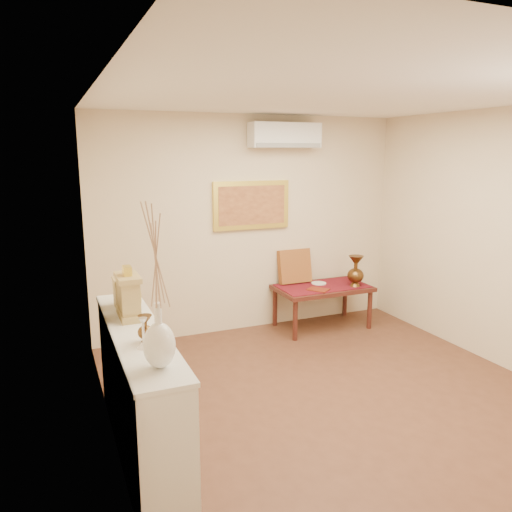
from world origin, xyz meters
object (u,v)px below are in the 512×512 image
white_vase (157,285)px  mantel_clock (129,296)px  wooden_chest (124,292)px  low_table (322,291)px  display_ledge (139,391)px  brass_urn_tall (356,268)px

white_vase → mantel_clock: white_vase is taller
mantel_clock → wooden_chest: mantel_clock is taller
wooden_chest → low_table: 3.02m
display_ledge → white_vase: bearing=-88.3°
white_vase → mantel_clock: 1.07m
wooden_chest → low_table: (2.67, 1.27, -0.62)m
brass_urn_tall → mantel_clock: bearing=-155.3°
wooden_chest → white_vase: bearing=-89.4°
display_ledge → wooden_chest: 0.86m
low_table → white_vase: bearing=-135.6°
display_ledge → low_table: bearing=35.1°
mantel_clock → low_table: 3.18m
brass_urn_tall → display_ledge: size_ratio=0.24×
low_table → mantel_clock: bearing=-149.4°
white_vase → display_ledge: bearing=91.7°
white_vase → low_table: size_ratio=0.85×
white_vase → wooden_chest: (-0.01, 1.33, -0.39)m
display_ledge → low_table: size_ratio=1.68×
mantel_clock → low_table: size_ratio=0.34×
white_vase → brass_urn_tall: white_vase is taller
white_vase → wooden_chest: bearing=90.6°
white_vase → display_ledge: 1.23m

